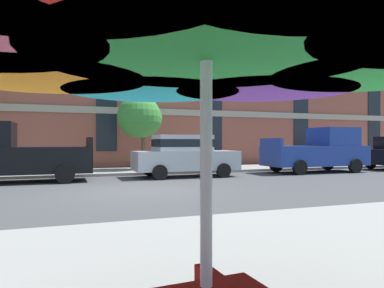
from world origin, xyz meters
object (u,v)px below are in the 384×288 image
object	(u,v)px
pickup_blue	(319,151)
street_tree_middle	(141,117)
patio_umbrella	(206,8)
sedan_silver	(184,155)
pickup_black	(12,155)

from	to	relation	value
pickup_blue	street_tree_middle	world-z (taller)	street_tree_middle
patio_umbrella	sedan_silver	bearing A→B (deg)	72.08
sedan_silver	pickup_blue	xyz separation A→B (m)	(6.97, 0.00, 0.08)
sedan_silver	street_tree_middle	world-z (taller)	street_tree_middle
sedan_silver	street_tree_middle	size ratio (longest dim) A/B	1.14
pickup_blue	patio_umbrella	distance (m)	16.88
pickup_black	pickup_blue	xyz separation A→B (m)	(13.57, 0.00, 0.00)
patio_umbrella	pickup_black	bearing A→B (deg)	101.12
pickup_blue	patio_umbrella	bearing A→B (deg)	-131.08
pickup_black	patio_umbrella	bearing A→B (deg)	-78.88
street_tree_middle	patio_umbrella	size ratio (longest dim) A/B	1.05
pickup_black	sedan_silver	world-z (taller)	pickup_black
sedan_silver	patio_umbrella	distance (m)	13.40
sedan_silver	pickup_black	bearing A→B (deg)	180.00
sedan_silver	patio_umbrella	bearing A→B (deg)	-107.92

